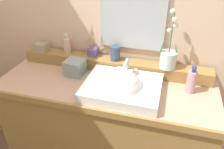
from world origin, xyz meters
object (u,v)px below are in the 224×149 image
object	(u,v)px
potted_plant	(168,56)
lotion_bottle	(191,81)
trinket_box	(41,47)
tissue_box	(75,67)
soap_dispenser	(67,45)
tumbler_cup	(115,53)
sink_basin	(122,89)
reed_diffuser	(93,51)

from	to	relation	value
potted_plant	lotion_bottle	bearing A→B (deg)	-37.86
trinket_box	tissue_box	bearing A→B (deg)	-15.46
potted_plant	lotion_bottle	distance (m)	0.23
soap_dispenser	tumbler_cup	distance (m)	0.39
sink_basin	reed_diffuser	xyz separation A→B (m)	(-0.30, 0.30, 0.10)
tumbler_cup	tissue_box	bearing A→B (deg)	-154.17
tissue_box	sink_basin	bearing A→B (deg)	-20.41
potted_plant	tissue_box	bearing A→B (deg)	-169.61
soap_dispenser	trinket_box	xyz separation A→B (m)	(-0.21, -0.04, -0.03)
sink_basin	potted_plant	xyz separation A→B (m)	(0.26, 0.26, 0.15)
soap_dispenser	lotion_bottle	distance (m)	0.94
sink_basin	tumbler_cup	world-z (taller)	tumbler_cup
potted_plant	trinket_box	size ratio (longest dim) A/B	4.24
tissue_box	lotion_bottle	bearing A→B (deg)	-0.63
tissue_box	reed_diffuser	bearing A→B (deg)	60.90
soap_dispenser	lotion_bottle	size ratio (longest dim) A/B	0.81
reed_diffuser	trinket_box	world-z (taller)	reed_diffuser
tumbler_cup	trinket_box	distance (m)	0.60
sink_basin	lotion_bottle	bearing A→B (deg)	17.67
lotion_bottle	trinket_box	bearing A→B (deg)	173.79
potted_plant	trinket_box	world-z (taller)	potted_plant
soap_dispenser	trinket_box	bearing A→B (deg)	-169.87
sink_basin	tumbler_cup	size ratio (longest dim) A/B	4.57
reed_diffuser	tissue_box	distance (m)	0.19
reed_diffuser	trinket_box	bearing A→B (deg)	-174.60
sink_basin	tumbler_cup	bearing A→B (deg)	113.40
tumbler_cup	lotion_bottle	distance (m)	0.56
lotion_bottle	tissue_box	distance (m)	0.80
reed_diffuser	lotion_bottle	bearing A→B (deg)	-12.80
soap_dispenser	tumbler_cup	world-z (taller)	soap_dispenser
sink_basin	soap_dispenser	size ratio (longest dim) A/B	3.21
potted_plant	lotion_bottle	size ratio (longest dim) A/B	2.12
reed_diffuser	lotion_bottle	world-z (taller)	reed_diffuser
soap_dispenser	trinket_box	size ratio (longest dim) A/B	1.62
tumbler_cup	sink_basin	bearing A→B (deg)	-66.60
sink_basin	reed_diffuser	bearing A→B (deg)	135.06
potted_plant	tumbler_cup	size ratio (longest dim) A/B	3.73
lotion_bottle	tissue_box	size ratio (longest dim) A/B	1.43
potted_plant	tumbler_cup	world-z (taller)	potted_plant
lotion_bottle	tissue_box	world-z (taller)	lotion_bottle
sink_basin	reed_diffuser	distance (m)	0.43
soap_dispenser	sink_basin	bearing A→B (deg)	-30.01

